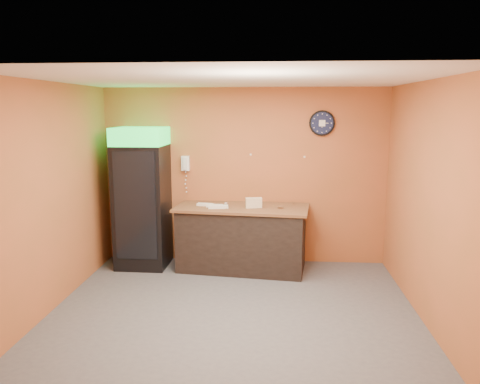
# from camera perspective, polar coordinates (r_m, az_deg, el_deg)

# --- Properties ---
(floor) EXTENTS (4.50, 4.50, 0.00)m
(floor) POSITION_cam_1_polar(r_m,az_deg,el_deg) (5.97, -0.79, -14.33)
(floor) COLOR #47474C
(floor) RESTS_ON ground
(back_wall) EXTENTS (4.50, 0.02, 2.80)m
(back_wall) POSITION_cam_1_polar(r_m,az_deg,el_deg) (7.50, 0.54, 1.94)
(back_wall) COLOR #B65C33
(back_wall) RESTS_ON floor
(left_wall) EXTENTS (0.02, 4.00, 2.80)m
(left_wall) POSITION_cam_1_polar(r_m,az_deg,el_deg) (6.16, -22.17, -0.64)
(left_wall) COLOR #B65C33
(left_wall) RESTS_ON floor
(right_wall) EXTENTS (0.02, 4.00, 2.80)m
(right_wall) POSITION_cam_1_polar(r_m,az_deg,el_deg) (5.79, 21.96, -1.28)
(right_wall) COLOR #B65C33
(right_wall) RESTS_ON floor
(ceiling) EXTENTS (4.50, 4.00, 0.02)m
(ceiling) POSITION_cam_1_polar(r_m,az_deg,el_deg) (5.44, -0.86, 13.60)
(ceiling) COLOR white
(ceiling) RESTS_ON back_wall
(beverage_cooler) EXTENTS (0.78, 0.79, 2.19)m
(beverage_cooler) POSITION_cam_1_polar(r_m,az_deg,el_deg) (7.44, -11.88, -0.93)
(beverage_cooler) COLOR black
(beverage_cooler) RESTS_ON floor
(prep_counter) EXTENTS (1.99, 1.06, 0.95)m
(prep_counter) POSITION_cam_1_polar(r_m,az_deg,el_deg) (7.28, 0.25, -5.75)
(prep_counter) COLOR black
(prep_counter) RESTS_ON floor
(wall_clock) EXTENTS (0.40, 0.06, 0.40)m
(wall_clock) POSITION_cam_1_polar(r_m,az_deg,el_deg) (7.42, 9.96, 8.27)
(wall_clock) COLOR black
(wall_clock) RESTS_ON back_wall
(wall_phone) EXTENTS (0.13, 0.11, 0.24)m
(wall_phone) POSITION_cam_1_polar(r_m,az_deg,el_deg) (7.54, -6.66, 3.48)
(wall_phone) COLOR white
(wall_phone) RESTS_ON back_wall
(butcher_paper) EXTENTS (2.10, 1.12, 0.04)m
(butcher_paper) POSITION_cam_1_polar(r_m,az_deg,el_deg) (7.16, 0.25, -1.93)
(butcher_paper) COLOR brown
(butcher_paper) RESTS_ON prep_counter
(sub_roll_stack) EXTENTS (0.26, 0.13, 0.15)m
(sub_roll_stack) POSITION_cam_1_polar(r_m,az_deg,el_deg) (7.05, 1.69, -1.32)
(sub_roll_stack) COLOR beige
(sub_roll_stack) RESTS_ON butcher_paper
(wrapped_sandwich_left) EXTENTS (0.25, 0.11, 0.04)m
(wrapped_sandwich_left) POSITION_cam_1_polar(r_m,az_deg,el_deg) (7.14, -3.11, -1.68)
(wrapped_sandwich_left) COLOR silver
(wrapped_sandwich_left) RESTS_ON butcher_paper
(wrapped_sandwich_mid) EXTENTS (0.31, 0.16, 0.04)m
(wrapped_sandwich_mid) POSITION_cam_1_polar(r_m,az_deg,el_deg) (7.04, -2.67, -1.82)
(wrapped_sandwich_mid) COLOR silver
(wrapped_sandwich_mid) RESTS_ON butcher_paper
(wrapped_sandwich_right) EXTENTS (0.26, 0.14, 0.04)m
(wrapped_sandwich_right) POSITION_cam_1_polar(r_m,az_deg,el_deg) (7.23, -4.27, -1.54)
(wrapped_sandwich_right) COLOR silver
(wrapped_sandwich_right) RESTS_ON butcher_paper
(kitchen_tool) EXTENTS (0.07, 0.07, 0.07)m
(kitchen_tool) POSITION_cam_1_polar(r_m,az_deg,el_deg) (7.15, -1.67, -1.51)
(kitchen_tool) COLOR silver
(kitchen_tool) RESTS_ON butcher_paper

